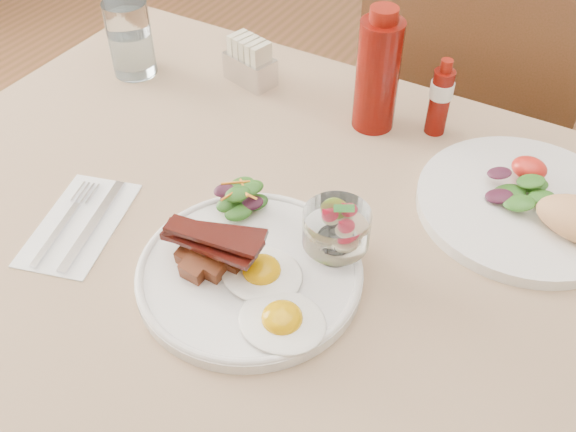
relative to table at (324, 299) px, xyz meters
name	(u,v)px	position (x,y,z in m)	size (l,w,h in m)	color
table	(324,299)	(0.00, 0.00, 0.00)	(1.33, 0.88, 0.75)	#592F1C
chair_far	(464,133)	(0.00, 0.66, -0.14)	(0.42, 0.42, 0.93)	#592F1C
main_plate	(250,273)	(-0.07, -0.08, 0.10)	(0.28, 0.28, 0.02)	white
fried_eggs	(272,295)	(-0.02, -0.11, 0.11)	(0.17, 0.15, 0.03)	white
bacon_potato_pile	(210,250)	(-0.11, -0.10, 0.13)	(0.14, 0.08, 0.06)	maroon
side_salad	(241,198)	(-0.13, 0.00, 0.12)	(0.07, 0.07, 0.04)	#225015
fruit_cup	(336,228)	(0.01, -0.01, 0.15)	(0.08, 0.08, 0.08)	white
second_plate	(540,207)	(0.21, 0.21, 0.11)	(0.31, 0.29, 0.07)	white
ketchup_bottle	(378,73)	(-0.07, 0.29, 0.18)	(0.07, 0.07, 0.20)	#5F0A05
hot_sauce_bottle	(440,98)	(0.02, 0.32, 0.15)	(0.04, 0.04, 0.13)	#5F0A05
sugar_caddy	(250,63)	(-0.31, 0.30, 0.12)	(0.10, 0.07, 0.08)	silver
water_glass	(131,43)	(-0.50, 0.23, 0.15)	(0.08, 0.08, 0.13)	white
napkin_cutlery	(80,224)	(-0.31, -0.12, 0.09)	(0.15, 0.21, 0.01)	white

